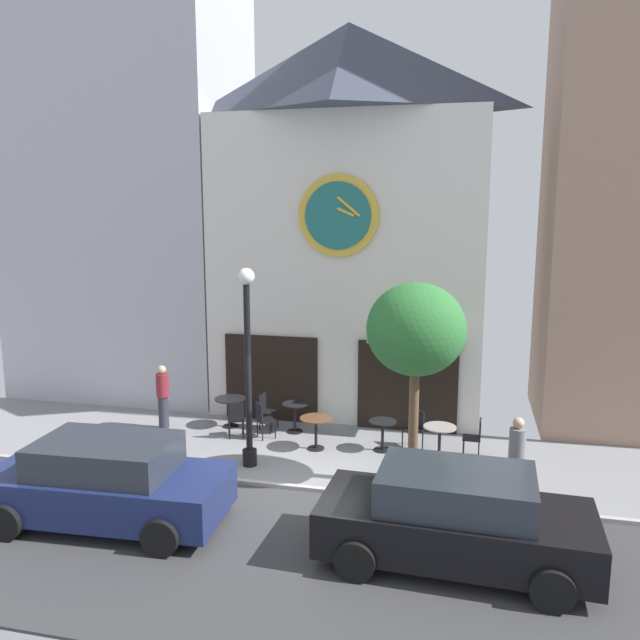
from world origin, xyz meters
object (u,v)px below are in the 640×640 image
(cafe_table_center, at_px, (316,426))
(cafe_chair_outer, at_px, (416,426))
(pedestrian_grey, at_px, (517,457))
(cafe_table_center_right, at_px, (295,413))
(cafe_table_rightmost, at_px, (440,435))
(parked_car_black, at_px, (455,518))
(street_lamp, at_px, (248,368))
(cafe_chair_near_lamp, at_px, (263,418))
(cafe_chair_corner, at_px, (236,417))
(cafe_chair_facing_wall, at_px, (475,435))
(pedestrian_maroon, at_px, (163,396))
(street_tree, at_px, (416,331))
(cafe_table_center_left, at_px, (230,405))
(cafe_chair_curbside, at_px, (266,409))
(parked_car_navy, at_px, (107,482))
(cafe_table_leftmost, at_px, (383,430))

(cafe_table_center, xyz_separation_m, cafe_chair_outer, (2.28, 0.63, -0.03))
(pedestrian_grey, bearing_deg, cafe_table_center_right, 152.80)
(cafe_table_rightmost, distance_m, parked_car_black, 4.42)
(cafe_table_rightmost, height_order, parked_car_black, parked_car_black)
(parked_car_black, bearing_deg, street_lamp, 146.60)
(cafe_chair_near_lamp, xyz_separation_m, cafe_chair_corner, (-0.66, -0.13, 0.00))
(cafe_chair_facing_wall, bearing_deg, cafe_chair_near_lamp, 179.35)
(parked_car_black, bearing_deg, pedestrian_maroon, 147.64)
(street_lamp, height_order, cafe_table_rightmost, street_lamp)
(street_tree, bearing_deg, cafe_chair_corner, 159.21)
(cafe_chair_near_lamp, height_order, cafe_chair_facing_wall, same)
(street_tree, height_order, cafe_table_center_right, street_tree)
(cafe_chair_corner, distance_m, parked_car_black, 7.04)
(street_lamp, height_order, cafe_table_center_right, street_lamp)
(cafe_chair_near_lamp, bearing_deg, cafe_table_center, -15.60)
(cafe_table_center_left, bearing_deg, cafe_chair_facing_wall, -6.10)
(cafe_table_center_right, height_order, cafe_table_rightmost, cafe_table_center_right)
(cafe_chair_near_lamp, relative_size, pedestrian_maroon, 0.54)
(cafe_table_rightmost, height_order, pedestrian_grey, pedestrian_grey)
(cafe_chair_curbside, height_order, parked_car_black, parked_car_black)
(street_tree, bearing_deg, cafe_chair_near_lamp, 154.45)
(parked_car_navy, bearing_deg, cafe_table_center_left, 86.82)
(cafe_table_center_left, relative_size, cafe_chair_curbside, 0.89)
(cafe_table_center_left, xyz_separation_m, cafe_table_center, (2.54, -1.01, -0.01))
(street_lamp, distance_m, cafe_table_center_left, 3.11)
(cafe_chair_facing_wall, distance_m, cafe_chair_corner, 5.75)
(cafe_table_rightmost, distance_m, cafe_chair_curbside, 4.55)
(cafe_chair_outer, relative_size, pedestrian_maroon, 0.54)
(cafe_chair_near_lamp, bearing_deg, pedestrian_grey, -19.56)
(cafe_table_rightmost, bearing_deg, cafe_table_leftmost, 175.51)
(cafe_table_center_left, height_order, cafe_chair_curbside, cafe_chair_curbside)
(parked_car_black, bearing_deg, parked_car_navy, -179.41)
(street_lamp, relative_size, cafe_table_leftmost, 6.02)
(street_tree, xyz_separation_m, cafe_table_leftmost, (-0.84, 1.69, -2.73))
(parked_car_black, bearing_deg, cafe_chair_corner, 140.11)
(street_tree, relative_size, cafe_chair_facing_wall, 4.66)
(cafe_chair_outer, xyz_separation_m, cafe_chair_corner, (-4.38, -0.35, 0.00))
(cafe_table_center, distance_m, cafe_chair_curbside, 1.93)
(cafe_table_center, distance_m, cafe_table_rightmost, 2.86)
(pedestrian_grey, bearing_deg, cafe_table_leftmost, 145.88)
(parked_car_black, bearing_deg, cafe_table_rightmost, 95.72)
(street_lamp, relative_size, cafe_table_center, 5.70)
(cafe_table_center_left, distance_m, cafe_table_rightmost, 5.46)
(cafe_table_center_left, bearing_deg, cafe_table_center_right, -0.34)
(street_tree, xyz_separation_m, cafe_chair_outer, (-0.10, 2.05, -2.70))
(cafe_table_leftmost, relative_size, cafe_chair_curbside, 0.81)
(pedestrian_grey, bearing_deg, cafe_chair_curbside, 155.30)
(cafe_chair_facing_wall, height_order, cafe_chair_outer, same)
(cafe_chair_corner, bearing_deg, cafe_table_center, -7.48)
(cafe_table_leftmost, relative_size, cafe_chair_outer, 0.81)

